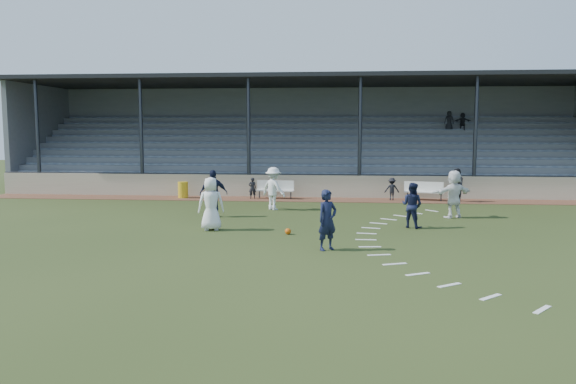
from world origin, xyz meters
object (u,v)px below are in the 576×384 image
at_px(bench_left, 275,188).
at_px(player_navy_lead, 327,220).
at_px(football, 288,231).
at_px(trash_bin, 183,190).
at_px(player_white_lead, 211,204).
at_px(official, 457,185).
at_px(bench_right, 424,189).

bearing_deg(bench_left, player_navy_lead, -70.40).
height_order(bench_left, football, bench_left).
bearing_deg(trash_bin, player_white_lead, -68.32).
bearing_deg(player_navy_lead, trash_bin, 83.54).
bearing_deg(bench_left, trash_bin, -171.90).
xyz_separation_m(bench_left, player_navy_lead, (3.03, -12.45, 0.34)).
height_order(bench_left, player_white_lead, player_white_lead).
height_order(bench_left, trash_bin, bench_left).
height_order(trash_bin, player_white_lead, player_white_lead).
bearing_deg(player_white_lead, official, -153.77).
xyz_separation_m(bench_right, player_navy_lead, (-4.70, -12.42, 0.34)).
relative_size(football, player_white_lead, 0.11).
relative_size(football, player_navy_lead, 0.12).
height_order(football, official, official).
height_order(bench_left, official, official).
relative_size(trash_bin, official, 0.51).
relative_size(trash_bin, player_white_lead, 0.44).
height_order(bench_right, player_white_lead, player_white_lead).
relative_size(bench_left, bench_right, 1.00).
bearing_deg(football, player_white_lead, 168.51).
bearing_deg(bench_right, player_navy_lead, -96.72).
bearing_deg(trash_bin, bench_right, 0.72).
height_order(player_white_lead, player_navy_lead, player_white_lead).
xyz_separation_m(bench_right, trash_bin, (-12.68, -0.16, -0.14)).
distance_m(bench_right, player_navy_lead, 13.28).
bearing_deg(football, bench_left, 99.10).
xyz_separation_m(trash_bin, football, (6.55, -9.84, -0.34)).
distance_m(bench_left, official, 9.30).
height_order(bench_right, football, bench_right).
distance_m(bench_right, trash_bin, 12.68).
relative_size(player_white_lead, official, 1.16).
bearing_deg(bench_left, football, -74.99).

